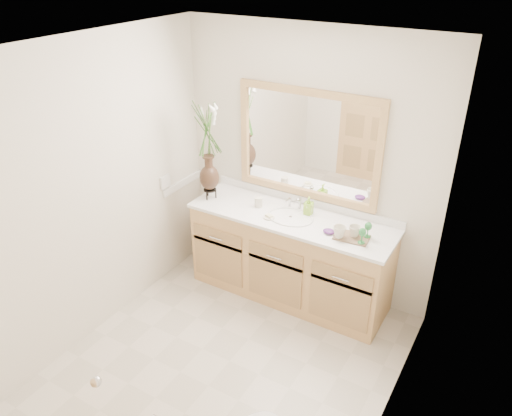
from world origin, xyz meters
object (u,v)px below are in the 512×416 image
Objects in this scene: tumbler at (258,202)px; flower_vase at (207,138)px; tray at (352,237)px; soap_bottle at (309,206)px.

flower_vase is at bearing -170.65° from tumbler.
flower_vase is 9.54× the size of tumbler.
flower_vase is 1.51m from tray.
tumbler reaches higher than tray.
tumbler is 0.33× the size of tray.
tumbler is 0.62× the size of soap_bottle.
tray is at bearing -28.70° from soap_bottle.
tray is at bearing -5.30° from tumbler.
soap_bottle is 0.52m from tray.
soap_bottle is 0.54× the size of tray.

